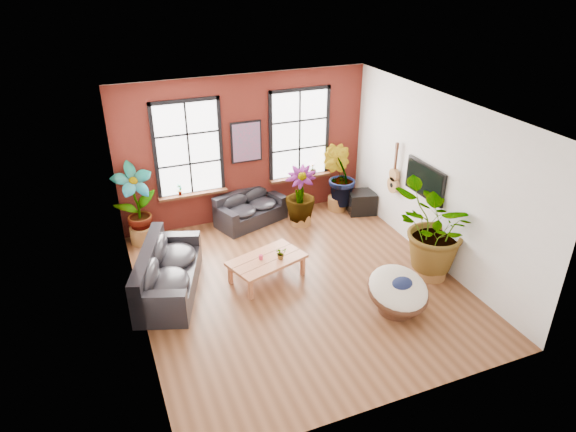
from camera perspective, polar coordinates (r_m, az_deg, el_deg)
name	(u,v)px	position (r m, az deg, el deg)	size (l,w,h in m)	color
room	(297,203)	(9.48, 1.03, 1.50)	(6.04, 6.54, 3.54)	brown
sofa_back	(250,209)	(12.42, -4.29, 0.80)	(1.84, 1.32, 0.76)	black
sofa_left	(166,273)	(10.12, -13.43, -6.19)	(1.69, 2.51, 0.92)	black
coffee_table	(267,261)	(10.21, -2.37, -5.01)	(1.67, 1.26, 0.57)	#B36740
papasan_chair	(398,291)	(9.54, 12.14, -8.15)	(1.23, 1.24, 0.85)	#502D1C
poster	(246,142)	(12.05, -4.65, 8.20)	(0.74, 0.06, 0.98)	black
tv_wall_unit	(416,180)	(11.28, 13.99, 3.87)	(0.13, 1.86, 1.20)	black
media_box	(362,202)	(13.01, 8.18, 1.53)	(0.78, 0.70, 0.56)	black
pot_back_left	(142,234)	(12.04, -15.89, -1.99)	(0.53, 0.53, 0.39)	#8F5E2E
pot_back_right	(337,203)	(13.14, 5.48, 1.46)	(0.50, 0.50, 0.35)	#8F5E2E
pot_right_wall	(432,268)	(10.78, 15.72, -5.53)	(0.73, 0.73, 0.42)	#8F5E2E
pot_mid	(301,217)	(12.38, 1.44, -0.09)	(0.51, 0.51, 0.36)	#8F5E2E
floor_plant_back_left	(136,202)	(11.68, -16.52, 1.55)	(0.92, 0.62, 1.74)	#114015
floor_plant_back_right	(339,176)	(12.86, 5.69, 4.43)	(0.83, 0.67, 1.51)	#114015
floor_plant_right_wall	(436,230)	(10.36, 16.11, -1.47)	(1.65, 1.43, 1.83)	#114015
floor_plant_mid	(300,194)	(12.11, 1.37, 2.48)	(0.73, 0.73, 1.31)	#114015
table_plant	(281,253)	(10.11, -0.81, -4.17)	(0.22, 0.19, 0.24)	#114015
sill_plant_left	(180,190)	(11.99, -11.95, 2.87)	(0.14, 0.10, 0.27)	#114015
sill_plant_right	(313,169)	(12.90, 2.80, 5.23)	(0.15, 0.15, 0.27)	#114015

